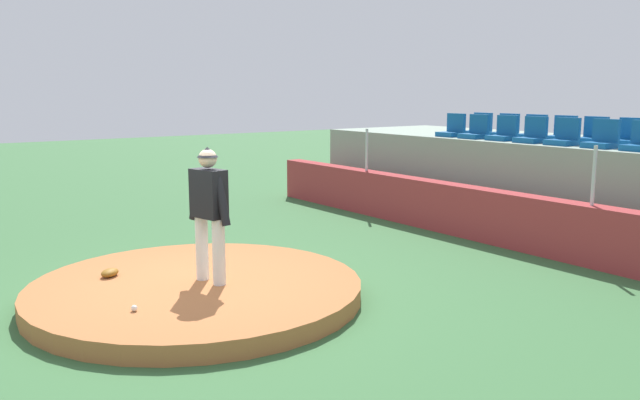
{
  "coord_description": "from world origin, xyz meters",
  "views": [
    {
      "loc": [
        7.66,
        -3.5,
        2.73
      ],
      "look_at": [
        0.0,
        2.03,
        1.13
      ],
      "focal_mm": 36.19,
      "sensor_mm": 36.0,
      "label": 1
    }
  ],
  "objects_px": {
    "stadium_chair_0": "(453,129)",
    "stadium_chair_10": "(562,133)",
    "stadium_chair_5": "(602,139)",
    "baseball": "(134,308)",
    "stadium_chair_3": "(532,135)",
    "stadium_chair_11": "(593,135)",
    "stadium_chair_2": "(504,133)",
    "stadium_chair_9": "(533,131)",
    "stadium_chair_12": "(629,137)",
    "stadium_chair_1": "(476,131)",
    "stadium_chair_7": "(480,128)",
    "stadium_chair_8": "(506,130)",
    "fielding_glove": "(110,273)",
    "pitcher": "(209,205)",
    "stadium_chair_4": "(564,137)"
  },
  "relations": [
    {
      "from": "stadium_chair_7",
      "to": "stadium_chair_9",
      "type": "height_order",
      "value": "same"
    },
    {
      "from": "stadium_chair_2",
      "to": "stadium_chair_9",
      "type": "distance_m",
      "value": 0.89
    },
    {
      "from": "stadium_chair_12",
      "to": "stadium_chair_0",
      "type": "bearing_deg",
      "value": 14.17
    },
    {
      "from": "stadium_chair_7",
      "to": "stadium_chair_3",
      "type": "bearing_deg",
      "value": 156.47
    },
    {
      "from": "stadium_chair_0",
      "to": "fielding_glove",
      "type": "bearing_deg",
      "value": 98.44
    },
    {
      "from": "stadium_chair_5",
      "to": "stadium_chair_8",
      "type": "xyz_separation_m",
      "value": [
        -2.79,
        0.93,
        0.0
      ]
    },
    {
      "from": "stadium_chair_1",
      "to": "stadium_chair_10",
      "type": "relative_size",
      "value": 1.0
    },
    {
      "from": "stadium_chair_1",
      "to": "stadium_chair_2",
      "type": "distance_m",
      "value": 0.69
    },
    {
      "from": "stadium_chair_8",
      "to": "stadium_chair_3",
      "type": "bearing_deg",
      "value": 145.5
    },
    {
      "from": "stadium_chair_2",
      "to": "stadium_chair_3",
      "type": "relative_size",
      "value": 1.0
    },
    {
      "from": "stadium_chair_2",
      "to": "stadium_chair_12",
      "type": "relative_size",
      "value": 1.0
    },
    {
      "from": "stadium_chair_0",
      "to": "stadium_chair_10",
      "type": "relative_size",
      "value": 1.0
    },
    {
      "from": "pitcher",
      "to": "baseball",
      "type": "bearing_deg",
      "value": -78.61
    },
    {
      "from": "stadium_chair_7",
      "to": "stadium_chair_12",
      "type": "bearing_deg",
      "value": -179.67
    },
    {
      "from": "baseball",
      "to": "stadium_chair_10",
      "type": "bearing_deg",
      "value": 94.05
    },
    {
      "from": "baseball",
      "to": "stadium_chair_5",
      "type": "xyz_separation_m",
      "value": [
        0.76,
        8.16,
        1.64
      ]
    },
    {
      "from": "fielding_glove",
      "to": "stadium_chair_5",
      "type": "relative_size",
      "value": 0.6
    },
    {
      "from": "stadium_chair_5",
      "to": "stadium_chair_4",
      "type": "bearing_deg",
      "value": -0.22
    },
    {
      "from": "stadium_chair_1",
      "to": "stadium_chair_4",
      "type": "bearing_deg",
      "value": -179.75
    },
    {
      "from": "stadium_chair_5",
      "to": "stadium_chair_8",
      "type": "relative_size",
      "value": 1.0
    },
    {
      "from": "stadium_chair_3",
      "to": "stadium_chair_11",
      "type": "height_order",
      "value": "same"
    },
    {
      "from": "stadium_chair_3",
      "to": "stadium_chair_0",
      "type": "bearing_deg",
      "value": -1.01
    },
    {
      "from": "stadium_chair_12",
      "to": "stadium_chair_10",
      "type": "bearing_deg",
      "value": 0.26
    },
    {
      "from": "stadium_chair_7",
      "to": "stadium_chair_8",
      "type": "relative_size",
      "value": 1.0
    },
    {
      "from": "fielding_glove",
      "to": "stadium_chair_7",
      "type": "relative_size",
      "value": 0.6
    },
    {
      "from": "pitcher",
      "to": "stadium_chair_4",
      "type": "height_order",
      "value": "stadium_chair_4"
    },
    {
      "from": "baseball",
      "to": "stadium_chair_10",
      "type": "xyz_separation_m",
      "value": [
        -0.64,
        9.07,
        1.64
      ]
    },
    {
      "from": "stadium_chair_0",
      "to": "stadium_chair_8",
      "type": "height_order",
      "value": "same"
    },
    {
      "from": "stadium_chair_8",
      "to": "fielding_glove",
      "type": "bearing_deg",
      "value": 92.99
    },
    {
      "from": "stadium_chair_8",
      "to": "stadium_chair_9",
      "type": "height_order",
      "value": "same"
    },
    {
      "from": "stadium_chair_0",
      "to": "stadium_chair_2",
      "type": "height_order",
      "value": "same"
    },
    {
      "from": "stadium_chair_7",
      "to": "stadium_chair_10",
      "type": "distance_m",
      "value": 2.09
    },
    {
      "from": "stadium_chair_5",
      "to": "baseball",
      "type": "bearing_deg",
      "value": 84.69
    },
    {
      "from": "stadium_chair_11",
      "to": "stadium_chair_10",
      "type": "bearing_deg",
      "value": -0.54
    },
    {
      "from": "stadium_chair_0",
      "to": "stadium_chair_3",
      "type": "xyz_separation_m",
      "value": [
        2.08,
        -0.04,
        0.0
      ]
    },
    {
      "from": "stadium_chair_3",
      "to": "stadium_chair_11",
      "type": "bearing_deg",
      "value": -127.81
    },
    {
      "from": "stadium_chair_7",
      "to": "stadium_chair_9",
      "type": "relative_size",
      "value": 1.0
    },
    {
      "from": "stadium_chair_0",
      "to": "stadium_chair_4",
      "type": "bearing_deg",
      "value": 179.25
    },
    {
      "from": "stadium_chair_4",
      "to": "stadium_chair_11",
      "type": "distance_m",
      "value": 0.9
    },
    {
      "from": "stadium_chair_8",
      "to": "stadium_chair_0",
      "type": "bearing_deg",
      "value": 51.27
    },
    {
      "from": "baseball",
      "to": "stadium_chair_3",
      "type": "distance_m",
      "value": 8.35
    },
    {
      "from": "stadium_chair_1",
      "to": "stadium_chair_3",
      "type": "bearing_deg",
      "value": -179.65
    },
    {
      "from": "stadium_chair_5",
      "to": "stadium_chair_8",
      "type": "distance_m",
      "value": 2.95
    },
    {
      "from": "stadium_chair_4",
      "to": "fielding_glove",
      "type": "bearing_deg",
      "value": 78.73
    },
    {
      "from": "stadium_chair_4",
      "to": "stadium_chair_9",
      "type": "height_order",
      "value": "same"
    },
    {
      "from": "stadium_chair_11",
      "to": "stadium_chair_3",
      "type": "bearing_deg",
      "value": 52.19
    },
    {
      "from": "pitcher",
      "to": "stadium_chair_9",
      "type": "bearing_deg",
      "value": 83.62
    },
    {
      "from": "stadium_chair_7",
      "to": "stadium_chair_1",
      "type": "bearing_deg",
      "value": 126.41
    },
    {
      "from": "stadium_chair_4",
      "to": "stadium_chair_10",
      "type": "height_order",
      "value": "same"
    },
    {
      "from": "stadium_chair_7",
      "to": "stadium_chair_12",
      "type": "relative_size",
      "value": 1.0
    }
  ]
}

